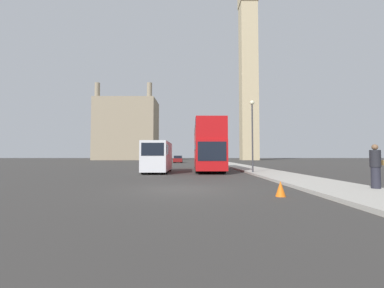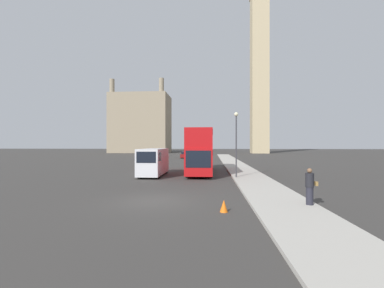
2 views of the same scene
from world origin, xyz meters
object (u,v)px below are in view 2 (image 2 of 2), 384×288
(red_double_decker_bus, at_px, (201,149))
(pedestrian, at_px, (310,186))
(parked_sedan, at_px, (185,155))
(clock_tower, at_px, (259,39))
(white_van, at_px, (153,161))
(street_lamp, at_px, (236,134))

(red_double_decker_bus, bearing_deg, pedestrian, -68.42)
(pedestrian, distance_m, parked_sedan, 44.59)
(clock_tower, bearing_deg, white_van, -109.17)
(parked_sedan, bearing_deg, pedestrian, -76.77)
(red_double_decker_bus, height_order, parked_sedan, red_double_decker_bus)
(street_lamp, relative_size, parked_sedan, 1.27)
(clock_tower, relative_size, pedestrian, 42.90)
(clock_tower, distance_m, street_lamp, 74.75)
(white_van, relative_size, street_lamp, 1.01)
(white_van, relative_size, pedestrian, 3.31)
(clock_tower, height_order, street_lamp, clock_tower)
(clock_tower, xyz_separation_m, street_lamp, (-14.21, -64.75, -34.56))
(pedestrian, xyz_separation_m, street_lamp, (-2.48, 10.13, 2.88))
(red_double_decker_bus, xyz_separation_m, pedestrian, (5.79, -14.62, -1.48))
(red_double_decker_bus, distance_m, parked_sedan, 29.18)
(white_van, relative_size, parked_sedan, 1.29)
(white_van, bearing_deg, street_lamp, -11.42)
(clock_tower, height_order, white_van, clock_tower)
(red_double_decker_bus, xyz_separation_m, parked_sedan, (-4.42, 28.78, -1.84))
(white_van, height_order, street_lamp, street_lamp)
(pedestrian, bearing_deg, white_van, 131.20)
(red_double_decker_bus, height_order, street_lamp, street_lamp)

